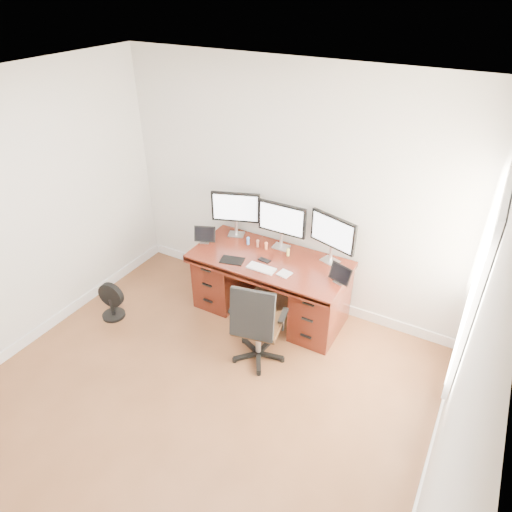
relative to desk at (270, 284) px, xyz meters
The scene contains 19 objects.
ground 1.87m from the desk, 90.00° to the right, with size 4.50×4.50×0.00m, color brown.
back_wall 1.04m from the desk, 90.00° to the left, with size 4.00×0.10×2.70m, color white.
right_wall 2.80m from the desk, 40.79° to the right, with size 0.10×4.50×2.70m.
desk is the anchor object (origin of this frame).
office_chair 0.78m from the desk, 72.08° to the right, with size 0.60×0.60×0.96m.
floor_fan 1.80m from the desk, 148.32° to the right, with size 0.31×0.26×0.44m.
monitor_left 0.93m from the desk, 157.68° to the left, with size 0.53×0.22×0.53m.
monitor_center 0.72m from the desk, 90.00° to the left, with size 0.55×0.14×0.53m.
monitor_right 0.93m from the desk, 22.31° to the left, with size 0.53×0.20×0.53m.
tablet_left 0.92m from the desk, behind, with size 0.25×0.15×0.19m.
tablet_right 0.91m from the desk, ahead, with size 0.25×0.14×0.19m.
keyboard 0.43m from the desk, 86.41° to the right, with size 0.30×0.13×0.01m, color white.
trackpad 0.49m from the desk, 38.82° to the right, with size 0.13×0.13×0.01m, color silver.
drawing_tablet 0.55m from the desk, 141.71° to the right, with size 0.24×0.16×0.01m, color black.
phone 0.37m from the desk, 110.42° to the right, with size 0.13×0.06×0.01m, color black.
figurine_blue 0.55m from the desk, 161.28° to the left, with size 0.04×0.04×0.09m.
figurine_brown 0.48m from the desk, 152.58° to the left, with size 0.04×0.04×0.09m.
figurine_orange 0.44m from the desk, 135.93° to the left, with size 0.04×0.04×0.09m.
figurine_yellow 0.44m from the desk, 39.81° to the left, with size 0.04×0.04×0.09m.
Camera 1 is at (1.87, -1.84, 3.38)m, focal length 32.00 mm.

